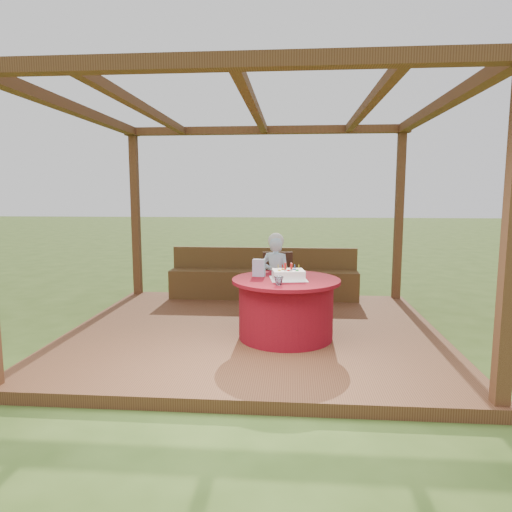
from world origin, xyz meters
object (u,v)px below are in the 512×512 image
(bench, at_px, (263,282))
(elderly_woman, at_px, (276,275))
(table, at_px, (286,308))
(drinking_glass, at_px, (279,281))
(birthday_cake, at_px, (288,274))
(gift_bag, at_px, (259,268))
(chair, at_px, (278,281))

(bench, xyz_separation_m, elderly_woman, (0.24, -1.18, 0.32))
(bench, relative_size, table, 2.41)
(drinking_glass, bearing_deg, bench, 97.60)
(bench, bearing_deg, table, -79.04)
(birthday_cake, xyz_separation_m, drinking_glass, (-0.10, -0.35, -0.01))
(gift_bag, bearing_deg, drinking_glass, -57.34)
(bench, height_order, birthday_cake, birthday_cake)
(chair, xyz_separation_m, drinking_glass, (0.05, -1.39, 0.27))
(birthday_cake, height_order, drinking_glass, birthday_cake)
(chair, relative_size, gift_bag, 4.27)
(elderly_woman, bearing_deg, bench, 101.59)
(table, xyz_separation_m, chair, (-0.12, 1.02, 0.12))
(bench, height_order, gift_bag, gift_bag)
(drinking_glass, bearing_deg, chair, 92.09)
(gift_bag, distance_m, drinking_glass, 0.58)
(bench, distance_m, elderly_woman, 1.25)
(elderly_woman, distance_m, gift_bag, 0.75)
(bench, relative_size, elderly_woman, 2.60)
(bench, bearing_deg, chair, -75.04)
(bench, xyz_separation_m, gift_bag, (0.07, -1.89, 0.53))
(birthday_cake, distance_m, gift_bag, 0.39)
(elderly_woman, xyz_separation_m, drinking_glass, (0.08, -1.22, 0.15))
(chair, distance_m, drinking_glass, 1.42)
(table, relative_size, gift_bag, 6.15)
(table, distance_m, elderly_woman, 0.89)
(table, xyz_separation_m, birthday_cake, (0.02, -0.02, 0.40))
(gift_bag, height_order, drinking_glass, gift_bag)
(table, distance_m, drinking_glass, 0.54)
(table, height_order, drinking_glass, drinking_glass)
(table, height_order, chair, chair)
(table, xyz_separation_m, gift_bag, (-0.33, 0.15, 0.44))
(elderly_woman, distance_m, birthday_cake, 0.90)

